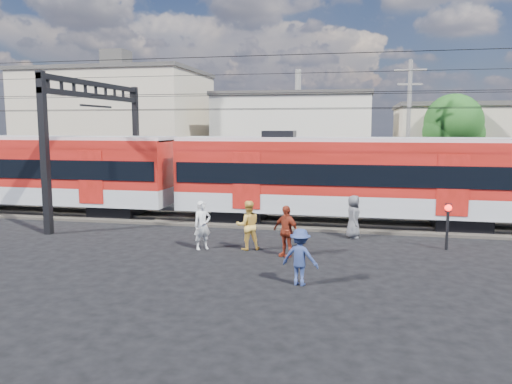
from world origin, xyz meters
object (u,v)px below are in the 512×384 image
pedestrian_c (300,257)px  commuter_train (351,175)px  pedestrian_a (202,225)px  crossing_signal (448,218)px

pedestrian_c → commuter_train: bearing=-85.8°
pedestrian_a → commuter_train: bearing=5.8°
pedestrian_c → crossing_signal: crossing_signal is taller
commuter_train → pedestrian_a: 8.03m
pedestrian_a → crossing_signal: (9.16, 1.80, 0.31)m
pedestrian_a → crossing_signal: pedestrian_a is taller
commuter_train → pedestrian_c: commuter_train is taller
pedestrian_c → pedestrian_a: bearing=-28.6°
pedestrian_c → crossing_signal: 7.34m
commuter_train → pedestrian_c: (-1.27, -9.29, -1.55)m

